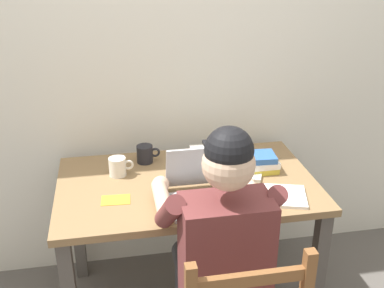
% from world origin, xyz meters
% --- Properties ---
extents(back_wall, '(6.00, 0.04, 2.60)m').
position_xyz_m(back_wall, '(0.00, 0.46, 1.30)').
color(back_wall, silver).
rests_on(back_wall, ground).
extents(desk, '(1.24, 0.75, 0.74)m').
position_xyz_m(desk, '(0.00, 0.00, 0.64)').
color(desk, olive).
rests_on(desk, ground).
extents(seated_person, '(0.50, 0.60, 1.24)m').
position_xyz_m(seated_person, '(0.05, -0.45, 0.69)').
color(seated_person, brown).
rests_on(seated_person, ground).
extents(laptop, '(0.33, 0.30, 0.23)m').
position_xyz_m(laptop, '(0.05, -0.18, 0.79)').
color(laptop, '#ADAFB2').
rests_on(laptop, desk).
extents(computer_mouse, '(0.06, 0.10, 0.03)m').
position_xyz_m(computer_mouse, '(0.30, -0.20, 0.76)').
color(computer_mouse, black).
rests_on(computer_mouse, desk).
extents(coffee_mug_white, '(0.12, 0.08, 0.09)m').
position_xyz_m(coffee_mug_white, '(-0.32, 0.13, 0.79)').
color(coffee_mug_white, silver).
rests_on(coffee_mug_white, desk).
extents(coffee_mug_dark, '(0.12, 0.08, 0.09)m').
position_xyz_m(coffee_mug_dark, '(-0.18, 0.25, 0.79)').
color(coffee_mug_dark, black).
rests_on(coffee_mug_dark, desk).
extents(book_stack_main, '(0.20, 0.18, 0.11)m').
position_xyz_m(book_stack_main, '(0.13, 0.12, 0.80)').
color(book_stack_main, '#BC332D').
rests_on(book_stack_main, desk).
extents(book_stack_side, '(0.17, 0.15, 0.09)m').
position_xyz_m(book_stack_side, '(0.38, 0.05, 0.78)').
color(book_stack_side, gold).
rests_on(book_stack_side, desk).
extents(paper_pile_near_laptop, '(0.24, 0.24, 0.01)m').
position_xyz_m(paper_pile_near_laptop, '(0.41, -0.23, 0.75)').
color(paper_pile_near_laptop, white).
rests_on(paper_pile_near_laptop, desk).
extents(paper_pile_back_corner, '(0.28, 0.25, 0.02)m').
position_xyz_m(paper_pile_back_corner, '(0.27, 0.05, 0.75)').
color(paper_pile_back_corner, silver).
rests_on(paper_pile_back_corner, desk).
extents(landscape_photo_print, '(0.13, 0.10, 0.00)m').
position_xyz_m(landscape_photo_print, '(-0.35, -0.11, 0.74)').
color(landscape_photo_print, gold).
rests_on(landscape_photo_print, desk).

